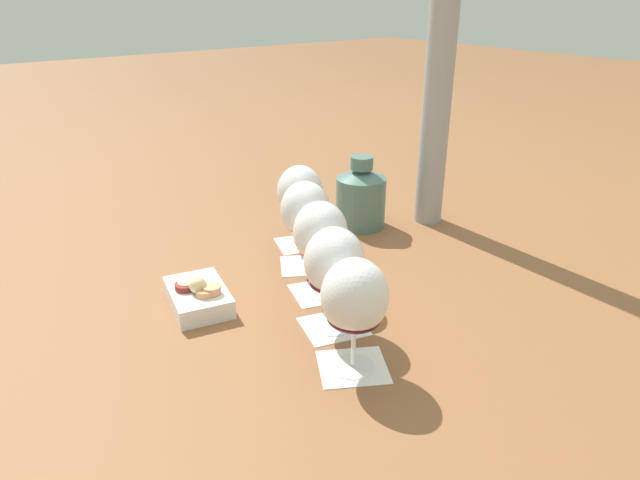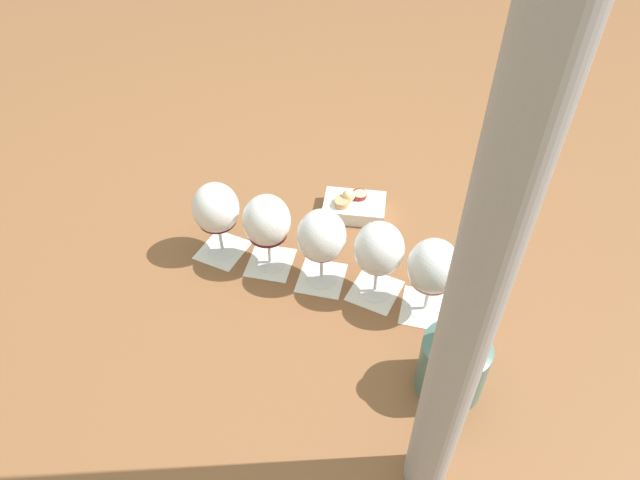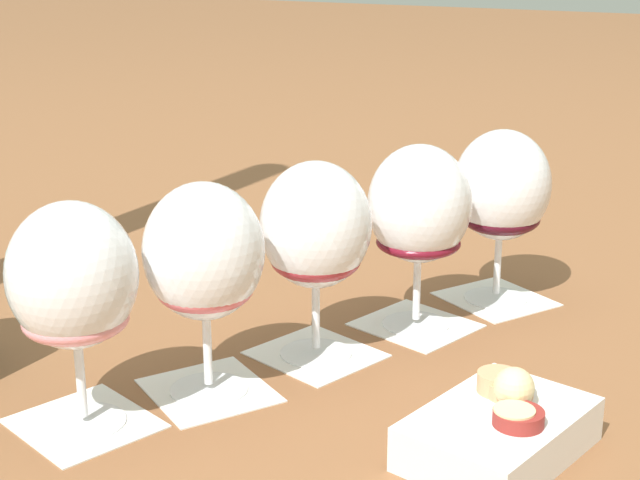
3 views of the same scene
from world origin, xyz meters
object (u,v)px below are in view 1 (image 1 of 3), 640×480
(wine_glass_4, at_px, (355,300))
(wine_glass_2, at_px, (320,237))
(wine_glass_1, at_px, (305,213))
(wine_glass_0, at_px, (300,195))
(umbrella_pole, at_px, (444,20))
(ceramic_vase, at_px, (361,196))
(wine_glass_3, at_px, (334,265))
(snack_dish, at_px, (198,296))

(wine_glass_4, bearing_deg, wine_glass_2, 155.16)
(wine_glass_1, height_order, wine_glass_4, same)
(wine_glass_0, relative_size, umbrella_pole, 0.19)
(wine_glass_4, relative_size, umbrella_pole, 0.19)
(ceramic_vase, distance_m, umbrella_pole, 0.41)
(wine_glass_0, height_order, wine_glass_1, same)
(wine_glass_3, distance_m, umbrella_pole, 0.62)
(wine_glass_0, relative_size, wine_glass_3, 1.00)
(wine_glass_2, relative_size, ceramic_vase, 1.05)
(wine_glass_1, height_order, snack_dish, wine_glass_1)
(snack_dish, bearing_deg, umbrella_pole, 93.27)
(wine_glass_0, bearing_deg, wine_glass_2, -26.60)
(wine_glass_3, bearing_deg, snack_dish, -143.11)
(wine_glass_1, distance_m, wine_glass_2, 0.12)
(wine_glass_2, height_order, wine_glass_4, same)
(ceramic_vase, xyz_separation_m, umbrella_pole, (0.07, 0.15, 0.38))
(wine_glass_0, bearing_deg, wine_glass_3, -26.30)
(wine_glass_0, relative_size, snack_dish, 1.11)
(wine_glass_1, bearing_deg, wine_glass_3, -24.60)
(wine_glass_3, xyz_separation_m, ceramic_vase, (-0.30, 0.32, -0.04))
(wine_glass_3, relative_size, ceramic_vase, 1.05)
(wine_glass_3, distance_m, wine_glass_4, 0.11)
(wine_glass_4, bearing_deg, wine_glass_0, 154.29)
(wine_glass_2, xyz_separation_m, wine_glass_4, (0.20, -0.09, 0.00))
(ceramic_vase, distance_m, snack_dish, 0.48)
(wine_glass_2, distance_m, wine_glass_4, 0.23)
(wine_glass_1, relative_size, umbrella_pole, 0.19)
(wine_glass_0, height_order, snack_dish, wine_glass_0)
(wine_glass_4, distance_m, ceramic_vase, 0.55)
(wine_glass_1, xyz_separation_m, umbrella_pole, (-0.02, 0.38, 0.34))
(ceramic_vase, height_order, snack_dish, ceramic_vase)
(wine_glass_4, xyz_separation_m, ceramic_vase, (-0.41, 0.37, -0.04))
(wine_glass_0, xyz_separation_m, umbrella_pole, (0.07, 0.32, 0.33))
(wine_glass_2, distance_m, ceramic_vase, 0.34)
(wine_glass_1, relative_size, ceramic_vase, 1.05)
(wine_glass_3, bearing_deg, umbrella_pole, 116.01)
(wine_glass_3, distance_m, ceramic_vase, 0.44)
(wine_glass_0, height_order, ceramic_vase, wine_glass_0)
(wine_glass_2, bearing_deg, ceramic_vase, 126.49)
(wine_glass_4, height_order, snack_dish, wine_glass_4)
(ceramic_vase, bearing_deg, umbrella_pole, 64.11)
(wine_glass_0, distance_m, ceramic_vase, 0.18)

